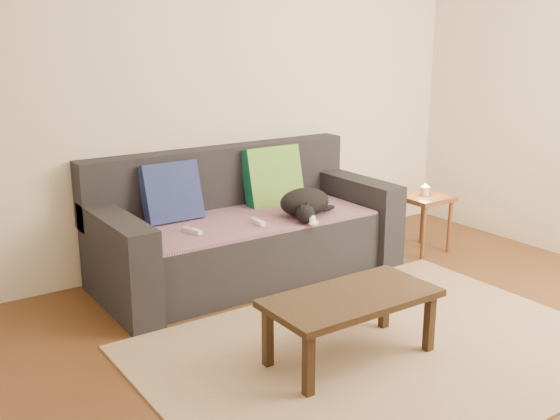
{
  "coord_description": "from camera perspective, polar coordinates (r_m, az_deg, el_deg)",
  "views": [
    {
      "loc": [
        -2.26,
        -2.19,
        1.68
      ],
      "look_at": [
        0.05,
        1.2,
        0.55
      ],
      "focal_mm": 42.0,
      "sensor_mm": 36.0,
      "label": 1
    }
  ],
  "objects": [
    {
      "name": "cushion_green",
      "position": [
        4.84,
        -0.62,
        2.85
      ],
      "size": [
        0.45,
        0.21,
        0.46
      ],
      "primitive_type": "cube",
      "rotation": [
        -0.23,
        0.0,
        0.0
      ],
      "color": "#0D543D",
      "rests_on": "throw_blanket"
    },
    {
      "name": "ground",
      "position": [
        3.57,
        10.51,
        -12.95
      ],
      "size": [
        4.5,
        4.5,
        0.0
      ],
      "primitive_type": "plane",
      "color": "brown",
      "rests_on": "ground"
    },
    {
      "name": "wii_remote_b",
      "position": [
        4.33,
        -1.94,
        -1.05
      ],
      "size": [
        0.05,
        0.15,
        0.03
      ],
      "primitive_type": "cube",
      "rotation": [
        0.0,
        0.0,
        1.51
      ],
      "color": "white",
      "rests_on": "throw_blanket"
    },
    {
      "name": "throw_blanket",
      "position": [
        4.49,
        -2.54,
        -0.79
      ],
      "size": [
        1.66,
        0.74,
        0.02
      ],
      "primitive_type": "cube",
      "color": "#492D55",
      "rests_on": "sofa"
    },
    {
      "name": "coffee_table",
      "position": [
        3.43,
        6.22,
        -8.06
      ],
      "size": [
        0.92,
        0.46,
        0.37
      ],
      "color": "#2F2212",
      "rests_on": "rug"
    },
    {
      "name": "wii_remote_a",
      "position": [
        4.18,
        -7.64,
        -1.82
      ],
      "size": [
        0.07,
        0.15,
        0.03
      ],
      "primitive_type": "cube",
      "rotation": [
        0.0,
        0.0,
        1.83
      ],
      "color": "white",
      "rests_on": "throw_blanket"
    },
    {
      "name": "side_table",
      "position": [
        5.19,
        12.44,
        0.39
      ],
      "size": [
        0.36,
        0.36,
        0.45
      ],
      "color": "brown",
      "rests_on": "ground"
    },
    {
      "name": "candle",
      "position": [
        5.17,
        12.51,
        1.64
      ],
      "size": [
        0.06,
        0.06,
        0.09
      ],
      "color": "beige",
      "rests_on": "side_table"
    },
    {
      "name": "back_wall",
      "position": [
        4.78,
        -6.01,
        10.74
      ],
      "size": [
        4.5,
        0.04,
        2.6
      ],
      "primitive_type": "cube",
      "color": "beige",
      "rests_on": "ground"
    },
    {
      "name": "cushion_navy",
      "position": [
        4.45,
        -9.43,
        1.53
      ],
      "size": [
        0.4,
        0.2,
        0.41
      ],
      "primitive_type": "cube",
      "rotation": [
        -0.27,
        0.0,
        0.0
      ],
      "color": "navy",
      "rests_on": "throw_blanket"
    },
    {
      "name": "rug",
      "position": [
        3.66,
        8.83,
        -12.0
      ],
      "size": [
        2.5,
        1.8,
        0.01
      ],
      "primitive_type": "cube",
      "color": "#9E816C",
      "rests_on": "ground"
    },
    {
      "name": "cat",
      "position": [
        4.5,
        2.2,
        0.58
      ],
      "size": [
        0.46,
        0.44,
        0.19
      ],
      "rotation": [
        0.0,
        0.0,
        0.37
      ],
      "color": "black",
      "rests_on": "throw_blanket"
    },
    {
      "name": "sofa",
      "position": [
        4.6,
        -3.13,
        -1.97
      ],
      "size": [
        2.1,
        0.94,
        0.87
      ],
      "color": "#232328",
      "rests_on": "ground"
    }
  ]
}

